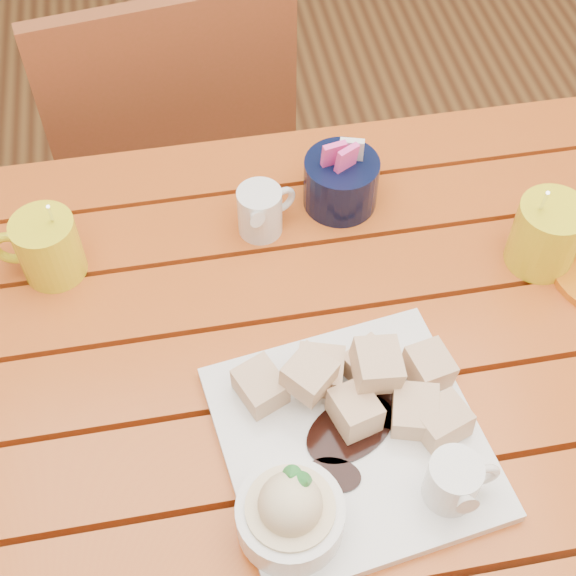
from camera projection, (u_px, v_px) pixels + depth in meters
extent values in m
plane|color=#512C17|center=(294.00, 562.00, 1.57)|extent=(5.00, 5.00, 0.00)
cube|color=#AD3C16|center=(337.00, 544.00, 0.84)|extent=(1.20, 0.11, 0.03)
cube|color=#AD3C16|center=(315.00, 446.00, 0.91)|extent=(1.20, 0.11, 0.03)
cube|color=#AD3C16|center=(297.00, 362.00, 0.98)|extent=(1.20, 0.11, 0.03)
cube|color=#AD3C16|center=(281.00, 289.00, 1.05)|extent=(1.20, 0.11, 0.03)
cube|color=#AD3C16|center=(267.00, 225.00, 1.12)|extent=(1.20, 0.11, 0.03)
cube|color=#AD3C16|center=(254.00, 168.00, 1.19)|extent=(1.20, 0.11, 0.03)
cube|color=#AD3C16|center=(254.00, 186.00, 1.24)|extent=(1.12, 0.04, 0.08)
cylinder|color=#AD3C16|center=(542.00, 271.00, 1.55)|extent=(0.06, 0.06, 0.72)
cube|color=white|center=(352.00, 441.00, 0.89)|extent=(0.32, 0.32, 0.02)
cube|color=#BB7339|center=(371.00, 366.00, 0.92)|extent=(0.07, 0.07, 0.04)
cube|color=#BB7339|center=(320.00, 371.00, 0.91)|extent=(0.06, 0.06, 0.04)
cube|color=#BB7339|center=(442.00, 421.00, 0.88)|extent=(0.06, 0.06, 0.04)
cube|color=#BB7339|center=(355.00, 410.00, 0.88)|extent=(0.06, 0.06, 0.04)
cube|color=#BB7339|center=(309.00, 375.00, 0.87)|extent=(0.07, 0.07, 0.04)
cube|color=#BB7339|center=(428.00, 367.00, 0.92)|extent=(0.06, 0.06, 0.04)
cube|color=#BB7339|center=(260.00, 386.00, 0.90)|extent=(0.07, 0.07, 0.04)
cube|color=#BB7339|center=(415.00, 411.00, 0.88)|extent=(0.06, 0.06, 0.04)
cube|color=#BB7339|center=(377.00, 365.00, 0.88)|extent=(0.05, 0.05, 0.04)
cylinder|color=white|center=(290.00, 517.00, 0.81)|extent=(0.11, 0.11, 0.04)
cylinder|color=beige|center=(290.00, 512.00, 0.80)|extent=(0.09, 0.09, 0.03)
sphere|color=beige|center=(290.00, 504.00, 0.78)|extent=(0.06, 0.06, 0.06)
cone|color=#2B8435|center=(304.00, 482.00, 0.77)|extent=(0.04, 0.04, 0.03)
cone|color=#2B8435|center=(291.00, 476.00, 0.77)|extent=(0.03, 0.03, 0.03)
cylinder|color=white|center=(452.00, 481.00, 0.82)|extent=(0.06, 0.06, 0.06)
cylinder|color=black|center=(457.00, 470.00, 0.80)|extent=(0.04, 0.04, 0.01)
cone|color=white|center=(465.00, 498.00, 0.79)|extent=(0.02, 0.02, 0.03)
torus|color=white|center=(483.00, 475.00, 0.82)|extent=(0.04, 0.01, 0.04)
cylinder|color=yellow|center=(49.00, 248.00, 1.01)|extent=(0.08, 0.08, 0.09)
cylinder|color=black|center=(42.00, 228.00, 0.98)|extent=(0.07, 0.07, 0.01)
torus|color=yellow|center=(12.00, 248.00, 1.01)|extent=(0.06, 0.02, 0.06)
cylinder|color=silver|center=(54.00, 224.00, 1.00)|extent=(0.02, 0.05, 0.12)
cylinder|color=yellow|center=(546.00, 235.00, 1.02)|extent=(0.09, 0.09, 0.10)
cylinder|color=black|center=(555.00, 213.00, 0.99)|extent=(0.07, 0.07, 0.01)
cylinder|color=silver|center=(539.00, 213.00, 1.00)|extent=(0.03, 0.05, 0.13)
cylinder|color=white|center=(260.00, 211.00, 1.06)|extent=(0.06, 0.06, 0.07)
cylinder|color=white|center=(259.00, 195.00, 1.04)|extent=(0.05, 0.05, 0.01)
cone|color=white|center=(263.00, 215.00, 1.03)|extent=(0.03, 0.03, 0.03)
torus|color=white|center=(286.00, 207.00, 1.07)|extent=(0.04, 0.03, 0.04)
cylinder|color=black|center=(341.00, 182.00, 1.09)|extent=(0.10, 0.10, 0.07)
cube|color=#FE45A5|center=(333.00, 157.00, 1.05)|extent=(0.03, 0.02, 0.05)
cube|color=white|center=(352.00, 152.00, 1.06)|extent=(0.03, 0.02, 0.05)
cube|color=#FE45A5|center=(346.00, 161.00, 1.05)|extent=(0.04, 0.03, 0.05)
cube|color=brown|center=(166.00, 148.00, 1.64)|extent=(0.48, 0.48, 0.03)
cylinder|color=brown|center=(232.00, 152.00, 1.96)|extent=(0.04, 0.04, 0.42)
cylinder|color=brown|center=(86.00, 186.00, 1.89)|extent=(0.04, 0.04, 0.42)
cylinder|color=brown|center=(278.00, 261.00, 1.76)|extent=(0.04, 0.04, 0.42)
cylinder|color=brown|center=(115.00, 303.00, 1.69)|extent=(0.04, 0.04, 0.42)
cube|color=brown|center=(175.00, 118.00, 1.35)|extent=(0.42, 0.09, 0.44)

